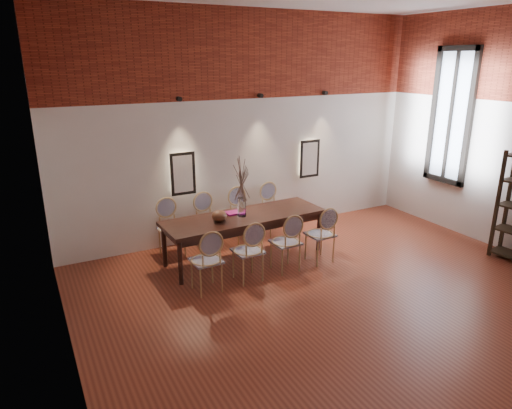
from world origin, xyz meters
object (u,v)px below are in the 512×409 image
dining_table (245,237)px  chair_far_d (274,210)px  chair_near_d (320,234)px  bowl (219,216)px  chair_near_c (286,242)px  chair_far_b (208,222)px  chair_far_c (242,216)px  book (234,213)px  vase (242,207)px  chair_near_b (248,251)px  chair_near_a (206,260)px  chair_far_a (171,229)px

dining_table → chair_far_d: bearing=35.3°
chair_near_d → bowl: 1.66m
dining_table → chair_near_c: chair_near_c is taller
chair_far_b → chair_far_c: same height
chair_far_d → book: size_ratio=3.62×
chair_near_d → chair_far_d: (-0.05, 1.42, 0.00)m
dining_table → book: 0.44m
chair_far_b → vase: 0.88m
chair_near_b → chair_far_d: size_ratio=1.00×
chair_near_a → chair_far_d: size_ratio=1.00×
chair_near_a → chair_far_d: (1.96, 1.49, 0.00)m
chair_near_d → chair_far_a: bearing=144.7°
chair_near_c → chair_far_c: size_ratio=1.00×
chair_near_b → dining_table: bearing=64.8°
chair_near_c → chair_far_a: same height
chair_near_c → vase: size_ratio=3.13×
vase → chair_near_b: bearing=-110.0°
chair_near_d → chair_near_b: bearing=180.0°
dining_table → chair_far_b: bearing=115.2°
dining_table → chair_far_c: chair_far_c is taller
chair_near_d → dining_table: bearing=144.7°
chair_near_c → chair_far_c: same height
chair_far_d → bowl: bearing=27.2°
chair_far_d → bowl: (-1.45, -0.81, 0.37)m
vase → bowl: size_ratio=1.25×
chair_near_b → book: (0.20, 0.88, 0.30)m
chair_far_d → bowl: 1.70m
chair_near_a → chair_near_b: (0.67, 0.02, 0.00)m
chair_far_a → bowl: (0.56, -0.74, 0.37)m
chair_near_a → chair_far_a: same height
chair_far_b → vase: vase is taller
chair_near_a → chair_far_c: size_ratio=1.00×
chair_far_d → vase: size_ratio=3.13×
dining_table → chair_near_d: size_ratio=2.85×
chair_near_b → chair_far_c: 1.57m
chair_far_b → book: size_ratio=3.62×
chair_far_b → chair_far_d: same height
vase → chair_far_a: bearing=145.5°
chair_near_a → chair_far_b: bearing=64.8°
chair_far_c → chair_far_d: same height
chair_near_c → chair_far_b: bearing=115.2°
chair_far_b → chair_far_d: bearing=180.0°
dining_table → chair_near_c: (0.36, -0.70, 0.09)m
chair_near_c → chair_near_d: 0.67m
chair_near_d → book: chair_near_d is taller
chair_near_a → chair_far_c: bearing=46.7°
chair_far_c → chair_near_d: bearing=115.2°
chair_far_d → chair_near_c: bearing=64.8°
chair_near_c → chair_far_c: bearing=90.0°
chair_far_a → dining_table: bearing=144.7°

